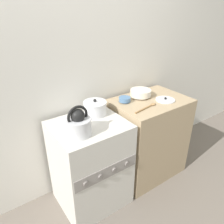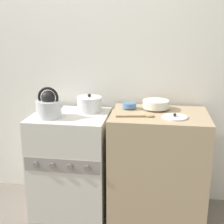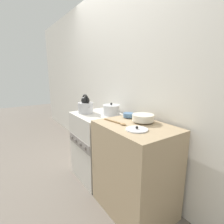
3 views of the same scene
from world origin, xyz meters
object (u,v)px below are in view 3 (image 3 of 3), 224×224
at_px(small_ceramic_bowl, 128,115).
at_px(loose_pot_lid, 137,129).
at_px(cooking_pot, 111,110).
at_px(kettle, 86,106).
at_px(stove, 98,145).
at_px(enamel_bowl, 143,118).

bearing_deg(small_ceramic_bowl, loose_pot_lid, -29.07).
bearing_deg(small_ceramic_bowl, cooking_pot, 179.71).
bearing_deg(kettle, small_ceramic_bowl, 19.27).
distance_m(kettle, loose_pot_lid, 0.97).
relative_size(stove, loose_pot_lid, 4.49).
bearing_deg(cooking_pot, loose_pot_lid, -16.14).
bearing_deg(kettle, stove, 35.07).
distance_m(stove, kettle, 0.55).
distance_m(stove, enamel_bowl, 0.87).
bearing_deg(stove, enamel_bowl, 10.45).
distance_m(stove, small_ceramic_bowl, 0.69).
xyz_separation_m(cooking_pot, enamel_bowl, (0.55, 0.01, 0.02)).
xyz_separation_m(stove, loose_pot_lid, (0.83, -0.08, 0.47)).
bearing_deg(kettle, cooking_pot, 38.00).
bearing_deg(enamel_bowl, loose_pot_lid, -55.38).
bearing_deg(small_ceramic_bowl, enamel_bowl, 2.51).
bearing_deg(loose_pot_lid, cooking_pot, 163.86).
bearing_deg(kettle, enamel_bowl, 15.12).
bearing_deg(loose_pot_lid, stove, 174.41).
bearing_deg(loose_pot_lid, kettle, -179.14).
distance_m(enamel_bowl, loose_pot_lid, 0.26).
height_order(kettle, loose_pot_lid, kettle).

